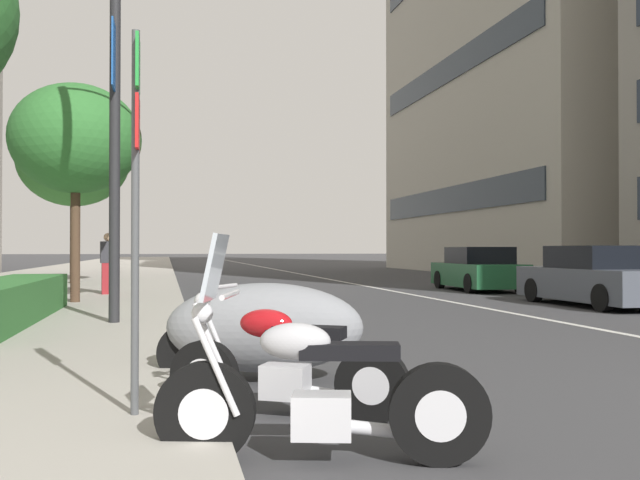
{
  "coord_description": "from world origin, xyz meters",
  "views": [
    {
      "loc": [
        -4.01,
        7.28,
        1.38
      ],
      "look_at": [
        13.18,
        3.5,
        1.61
      ],
      "focal_mm": 39.36,
      "sensor_mm": 36.0,
      "label": 1
    }
  ],
  "objects_px": {
    "car_far_down_avenue": "(478,270)",
    "parking_sign_by_curb": "(136,174)",
    "motorcycle_second_in_row": "(283,367)",
    "car_lead_in_lane": "(596,278)",
    "pedestrian_on_plaza": "(108,263)",
    "motorcycle_nearest_camera": "(263,328)",
    "street_tree_by_lamp_post": "(76,139)",
    "street_lamp_with_banners": "(135,44)",
    "motorcycle_mid_row": "(315,395)",
    "street_tree_near_plaza_corner": "(73,160)"
  },
  "relations": [
    {
      "from": "motorcycle_second_in_row",
      "to": "car_far_down_avenue",
      "type": "distance_m",
      "value": 18.45
    },
    {
      "from": "motorcycle_mid_row",
      "to": "street_tree_by_lamp_post",
      "type": "relative_size",
      "value": 0.42
    },
    {
      "from": "motorcycle_mid_row",
      "to": "motorcycle_second_in_row",
      "type": "distance_m",
      "value": 1.32
    },
    {
      "from": "car_lead_in_lane",
      "to": "car_far_down_avenue",
      "type": "bearing_deg",
      "value": 0.41
    },
    {
      "from": "car_lead_in_lane",
      "to": "pedestrian_on_plaza",
      "type": "height_order",
      "value": "pedestrian_on_plaza"
    },
    {
      "from": "street_lamp_with_banners",
      "to": "pedestrian_on_plaza",
      "type": "relative_size",
      "value": 4.68
    },
    {
      "from": "motorcycle_second_in_row",
      "to": "motorcycle_nearest_camera",
      "type": "xyz_separation_m",
      "value": [
        1.5,
        -0.04,
        0.15
      ]
    },
    {
      "from": "motorcycle_mid_row",
      "to": "car_far_down_avenue",
      "type": "distance_m",
      "value": 19.61
    },
    {
      "from": "parking_sign_by_curb",
      "to": "street_lamp_with_banners",
      "type": "xyz_separation_m",
      "value": [
        6.85,
        0.3,
        2.92
      ]
    },
    {
      "from": "car_lead_in_lane",
      "to": "parking_sign_by_curb",
      "type": "relative_size",
      "value": 1.58
    },
    {
      "from": "street_lamp_with_banners",
      "to": "motorcycle_mid_row",
      "type": "bearing_deg",
      "value": -169.38
    },
    {
      "from": "motorcycle_second_in_row",
      "to": "parking_sign_by_curb",
      "type": "xyz_separation_m",
      "value": [
        -0.34,
        1.17,
        1.54
      ]
    },
    {
      "from": "car_lead_in_lane",
      "to": "street_tree_by_lamp_post",
      "type": "relative_size",
      "value": 0.89
    },
    {
      "from": "motorcycle_second_in_row",
      "to": "street_lamp_with_banners",
      "type": "distance_m",
      "value": 8.02
    },
    {
      "from": "parking_sign_by_curb",
      "to": "street_lamp_with_banners",
      "type": "bearing_deg",
      "value": 2.54
    },
    {
      "from": "car_lead_in_lane",
      "to": "motorcycle_mid_row",
      "type": "bearing_deg",
      "value": 139.5
    },
    {
      "from": "car_lead_in_lane",
      "to": "street_tree_by_lamp_post",
      "type": "xyz_separation_m",
      "value": [
        1.99,
        12.27,
        3.28
      ]
    },
    {
      "from": "car_lead_in_lane",
      "to": "street_lamp_with_banners",
      "type": "distance_m",
      "value": 11.88
    },
    {
      "from": "street_lamp_with_banners",
      "to": "car_far_down_avenue",
      "type": "bearing_deg",
      "value": -48.51
    },
    {
      "from": "motorcycle_second_in_row",
      "to": "pedestrian_on_plaza",
      "type": "distance_m",
      "value": 14.46
    },
    {
      "from": "street_lamp_with_banners",
      "to": "parking_sign_by_curb",
      "type": "bearing_deg",
      "value": -177.46
    },
    {
      "from": "pedestrian_on_plaza",
      "to": "parking_sign_by_curb",
      "type": "bearing_deg",
      "value": 176.55
    },
    {
      "from": "street_tree_near_plaza_corner",
      "to": "motorcycle_mid_row",
      "type": "bearing_deg",
      "value": -169.2
    },
    {
      "from": "motorcycle_second_in_row",
      "to": "pedestrian_on_plaza",
      "type": "relative_size",
      "value": 1.12
    },
    {
      "from": "car_lead_in_lane",
      "to": "parking_sign_by_curb",
      "type": "height_order",
      "value": "parking_sign_by_curb"
    },
    {
      "from": "motorcycle_second_in_row",
      "to": "street_tree_near_plaza_corner",
      "type": "distance_m",
      "value": 21.72
    },
    {
      "from": "motorcycle_second_in_row",
      "to": "street_tree_near_plaza_corner",
      "type": "relative_size",
      "value": 0.3
    },
    {
      "from": "car_far_down_avenue",
      "to": "parking_sign_by_curb",
      "type": "height_order",
      "value": "parking_sign_by_curb"
    },
    {
      "from": "street_tree_by_lamp_post",
      "to": "street_tree_near_plaza_corner",
      "type": "height_order",
      "value": "street_tree_near_plaza_corner"
    },
    {
      "from": "motorcycle_nearest_camera",
      "to": "parking_sign_by_curb",
      "type": "height_order",
      "value": "parking_sign_by_curb"
    },
    {
      "from": "motorcycle_nearest_camera",
      "to": "motorcycle_mid_row",
      "type": "bearing_deg",
      "value": 102.16
    },
    {
      "from": "car_far_down_avenue",
      "to": "motorcycle_second_in_row",
      "type": "bearing_deg",
      "value": 152.6
    },
    {
      "from": "car_far_down_avenue",
      "to": "street_lamp_with_banners",
      "type": "height_order",
      "value": "street_lamp_with_banners"
    },
    {
      "from": "car_lead_in_lane",
      "to": "car_far_down_avenue",
      "type": "relative_size",
      "value": 1.04
    },
    {
      "from": "motorcycle_nearest_camera",
      "to": "pedestrian_on_plaza",
      "type": "relative_size",
      "value": 1.31
    },
    {
      "from": "motorcycle_nearest_camera",
      "to": "car_lead_in_lane",
      "type": "height_order",
      "value": "car_lead_in_lane"
    },
    {
      "from": "motorcycle_second_in_row",
      "to": "car_far_down_avenue",
      "type": "xyz_separation_m",
      "value": [
        15.97,
        -9.24,
        0.27
      ]
    },
    {
      "from": "street_tree_by_lamp_post",
      "to": "street_tree_near_plaza_corner",
      "type": "bearing_deg",
      "value": 7.35
    },
    {
      "from": "parking_sign_by_curb",
      "to": "car_lead_in_lane",
      "type": "bearing_deg",
      "value": -46.84
    },
    {
      "from": "street_tree_near_plaza_corner",
      "to": "motorcycle_nearest_camera",
      "type": "bearing_deg",
      "value": -167.55
    },
    {
      "from": "car_far_down_avenue",
      "to": "parking_sign_by_curb",
      "type": "distance_m",
      "value": 19.39
    },
    {
      "from": "car_lead_in_lane",
      "to": "street_tree_near_plaza_corner",
      "type": "distance_m",
      "value": 18.13
    },
    {
      "from": "street_lamp_with_banners",
      "to": "pedestrian_on_plaza",
      "type": "xyz_separation_m",
      "value": [
        7.73,
        1.04,
        -3.87
      ]
    },
    {
      "from": "motorcycle_nearest_camera",
      "to": "pedestrian_on_plaza",
      "type": "xyz_separation_m",
      "value": [
        12.73,
        2.55,
        0.43
      ]
    },
    {
      "from": "motorcycle_second_in_row",
      "to": "street_tree_by_lamp_post",
      "type": "height_order",
      "value": "street_tree_by_lamp_post"
    },
    {
      "from": "parking_sign_by_curb",
      "to": "motorcycle_mid_row",
      "type": "bearing_deg",
      "value": -130.03
    },
    {
      "from": "motorcycle_nearest_camera",
      "to": "car_lead_in_lane",
      "type": "xyz_separation_m",
      "value": [
        7.93,
        -9.22,
        0.11
      ]
    },
    {
      "from": "street_tree_near_plaza_corner",
      "to": "motorcycle_second_in_row",
      "type": "bearing_deg",
      "value": -168.52
    },
    {
      "from": "street_lamp_with_banners",
      "to": "street_tree_near_plaza_corner",
      "type": "relative_size",
      "value": 1.27
    },
    {
      "from": "motorcycle_mid_row",
      "to": "car_far_down_avenue",
      "type": "height_order",
      "value": "motorcycle_mid_row"
    }
  ]
}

